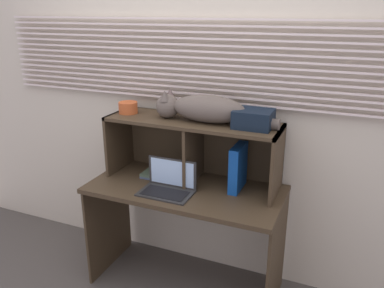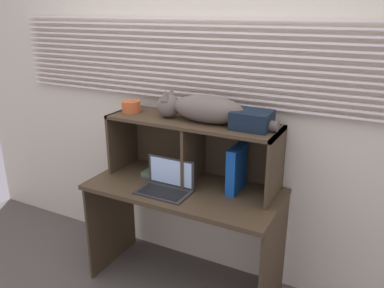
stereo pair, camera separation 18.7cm
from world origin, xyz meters
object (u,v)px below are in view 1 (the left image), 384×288
Objects in this scene: cat at (202,109)px; book_stack at (159,173)px; laptop at (168,185)px; storage_box at (254,119)px; small_basket at (128,108)px; binder_upright at (238,167)px.

cat is 3.73× the size of book_stack.
book_stack is (-0.17, 0.21, -0.03)m from laptop.
storage_box is at bearing 0.00° from cat.
small_basket is (-0.40, 0.21, 0.41)m from laptop.
small_basket is at bearing 180.00° from cat.
small_basket is (-0.78, 0.00, 0.31)m from binder_upright.
cat is 2.73× the size of binder_upright.
book_stack is (-0.56, -0.00, -0.13)m from binder_upright.
small_basket reaches higher than binder_upright.
laptop is 0.45m from binder_upright.
storage_box reaches higher than book_stack.
binder_upright is (0.39, 0.21, 0.10)m from laptop.
cat reaches higher than laptop.
laptop is at bearing -155.60° from storage_box.
laptop is 1.13× the size of binder_upright.
binder_upright is at bearing 0.00° from cat.
small_basket reaches higher than book_stack.
binder_upright is at bearing 0.16° from book_stack.
laptop is at bearing -28.24° from small_basket.
storage_box reaches higher than small_basket.
small_basket is 0.56× the size of storage_box.
binder_upright is 2.30× the size of small_basket.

